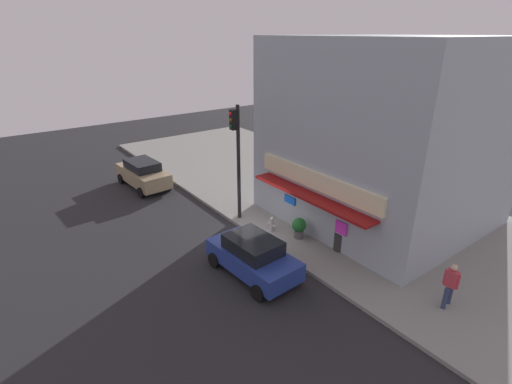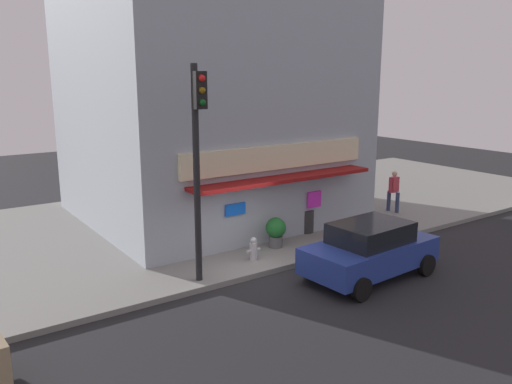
{
  "view_description": "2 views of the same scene",
  "coord_description": "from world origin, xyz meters",
  "views": [
    {
      "loc": [
        13.22,
        -9.59,
        9.21
      ],
      "look_at": [
        -0.31,
        0.46,
        2.13
      ],
      "focal_mm": 26.8,
      "sensor_mm": 36.0,
      "label": 1
    },
    {
      "loc": [
        -8.37,
        -11.69,
        5.79
      ],
      "look_at": [
        1.03,
        1.83,
        2.07
      ],
      "focal_mm": 36.79,
      "sensor_mm": 36.0,
      "label": 2
    }
  ],
  "objects": [
    {
      "name": "pedestrian",
      "position": [
        8.41,
        2.45,
        1.1
      ],
      "size": [
        0.55,
        0.6,
        1.71
      ],
      "color": "navy",
      "rests_on": "sidewalk"
    },
    {
      "name": "corner_building",
      "position": [
        2.08,
        6.65,
        4.61
      ],
      "size": [
        9.63,
        9.98,
        8.91
      ],
      "color": "#9EA8B2",
      "rests_on": "sidewalk"
    },
    {
      "name": "potted_plant_by_doorway",
      "position": [
        1.63,
        1.55,
        0.74
      ],
      "size": [
        0.68,
        0.68,
        1.0
      ],
      "color": "#59595B",
      "rests_on": "sidewalk"
    },
    {
      "name": "parked_car_blue",
      "position": [
        2.51,
        -1.79,
        0.84
      ],
      "size": [
        4.19,
        2.31,
        1.65
      ],
      "color": "navy",
      "rests_on": "ground_plane"
    },
    {
      "name": "traffic_light",
      "position": [
        -1.82,
        0.41,
        3.9
      ],
      "size": [
        0.32,
        0.58,
        5.89
      ],
      "color": "black",
      "rests_on": "sidewalk"
    },
    {
      "name": "trash_can",
      "position": [
        3.55,
        2.3,
        0.58
      ],
      "size": [
        0.59,
        0.59,
        0.84
      ],
      "primitive_type": "cylinder",
      "color": "#2D2D2D",
      "rests_on": "sidewalk"
    },
    {
      "name": "fire_hydrant",
      "position": [
        0.33,
        0.96,
        0.51
      ],
      "size": [
        0.48,
        0.24,
        0.72
      ],
      "color": "#B2B2B7",
      "rests_on": "sidewalk"
    },
    {
      "name": "ground_plane",
      "position": [
        0.0,
        0.0,
        0.0
      ],
      "size": [
        58.96,
        58.96,
        0.0
      ],
      "primitive_type": "plane",
      "color": "#232326"
    },
    {
      "name": "sidewalk",
      "position": [
        0.0,
        6.07,
        0.08
      ],
      "size": [
        39.31,
        12.14,
        0.16
      ],
      "primitive_type": "cube",
      "color": "gray",
      "rests_on": "ground_plane"
    }
  ]
}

